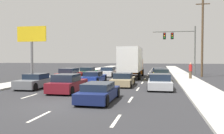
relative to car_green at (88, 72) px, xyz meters
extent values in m
plane|color=#2B2B2D|center=(4.86, 4.40, -0.57)|extent=(140.00, 140.00, 0.00)
cube|color=#B2AFA8|center=(13.16, -0.60, -0.50)|extent=(2.69, 80.00, 0.14)
cube|color=#B2AFA8|center=(-3.43, -0.60, -0.50)|extent=(2.69, 80.00, 0.14)
cube|color=silver|center=(1.46, -18.02, -0.56)|extent=(0.14, 2.00, 0.01)
cube|color=silver|center=(1.46, -13.02, -0.56)|extent=(0.14, 2.00, 0.01)
cube|color=silver|center=(1.46, -8.02, -0.56)|extent=(0.14, 2.00, 0.01)
cube|color=silver|center=(1.46, -3.02, -0.56)|extent=(0.14, 2.00, 0.01)
cube|color=silver|center=(1.46, 1.98, -0.56)|extent=(0.14, 2.00, 0.01)
cube|color=silver|center=(1.46, 6.98, -0.56)|extent=(0.14, 2.00, 0.01)
cube|color=silver|center=(1.46, 11.98, -0.56)|extent=(0.14, 2.00, 0.01)
cube|color=silver|center=(1.46, 16.98, -0.56)|extent=(0.14, 2.00, 0.01)
cube|color=silver|center=(1.46, 21.98, -0.56)|extent=(0.14, 2.00, 0.01)
cube|color=silver|center=(1.46, 26.98, -0.56)|extent=(0.14, 2.00, 0.01)
cube|color=silver|center=(4.86, -23.02, -0.56)|extent=(0.14, 2.00, 0.01)
cube|color=silver|center=(4.86, -18.02, -0.56)|extent=(0.14, 2.00, 0.01)
cube|color=silver|center=(4.86, -13.02, -0.56)|extent=(0.14, 2.00, 0.01)
cube|color=silver|center=(4.86, -8.02, -0.56)|extent=(0.14, 2.00, 0.01)
cube|color=silver|center=(4.86, -3.02, -0.56)|extent=(0.14, 2.00, 0.01)
cube|color=silver|center=(4.86, 1.98, -0.56)|extent=(0.14, 2.00, 0.01)
cube|color=silver|center=(4.86, 6.98, -0.56)|extent=(0.14, 2.00, 0.01)
cube|color=silver|center=(4.86, 11.98, -0.56)|extent=(0.14, 2.00, 0.01)
cube|color=silver|center=(4.86, 16.98, -0.56)|extent=(0.14, 2.00, 0.01)
cube|color=silver|center=(4.86, 21.98, -0.56)|extent=(0.14, 2.00, 0.01)
cube|color=silver|center=(4.86, 26.98, -0.56)|extent=(0.14, 2.00, 0.01)
cube|color=silver|center=(8.26, -23.02, -0.56)|extent=(0.14, 2.00, 0.01)
cube|color=silver|center=(8.26, -18.02, -0.56)|extent=(0.14, 2.00, 0.01)
cube|color=silver|center=(8.26, -13.02, -0.56)|extent=(0.14, 2.00, 0.01)
cube|color=silver|center=(8.26, -8.02, -0.56)|extent=(0.14, 2.00, 0.01)
cube|color=silver|center=(8.26, -3.02, -0.56)|extent=(0.14, 2.00, 0.01)
cube|color=silver|center=(8.26, 1.98, -0.56)|extent=(0.14, 2.00, 0.01)
cube|color=silver|center=(8.26, 6.98, -0.56)|extent=(0.14, 2.00, 0.01)
cube|color=silver|center=(8.26, 11.98, -0.56)|extent=(0.14, 2.00, 0.01)
cube|color=silver|center=(8.26, 16.98, -0.56)|extent=(0.14, 2.00, 0.01)
cube|color=silver|center=(8.26, 21.98, -0.56)|extent=(0.14, 2.00, 0.01)
cube|color=silver|center=(8.26, 26.98, -0.56)|extent=(0.14, 2.00, 0.01)
cube|color=#196B38|center=(0.00, 0.07, -0.13)|extent=(1.97, 4.15, 0.59)
cube|color=#192333|center=(0.00, -0.20, 0.41)|extent=(1.70, 2.05, 0.51)
cylinder|color=black|center=(-0.91, 1.55, -0.25)|extent=(0.23, 0.64, 0.64)
cylinder|color=black|center=(0.84, 1.59, -0.25)|extent=(0.23, 0.64, 0.64)
cylinder|color=black|center=(-0.85, -1.45, -0.25)|extent=(0.23, 0.64, 0.64)
cylinder|color=black|center=(0.91, -1.41, -0.25)|extent=(0.23, 0.64, 0.64)
cube|color=red|center=(-0.22, -6.38, -0.08)|extent=(1.88, 4.65, 0.69)
cube|color=#192333|center=(-0.22, -6.66, 0.53)|extent=(1.64, 2.36, 0.54)
cylinder|color=black|center=(-1.10, -4.62, -0.25)|extent=(0.23, 0.64, 0.64)
cylinder|color=black|center=(0.62, -4.61, -0.25)|extent=(0.23, 0.64, 0.64)
cylinder|color=black|center=(-1.07, -8.16, -0.25)|extent=(0.23, 0.64, 0.64)
cylinder|color=black|center=(0.65, -8.14, -0.25)|extent=(0.23, 0.64, 0.64)
cube|color=slate|center=(-0.26, -14.03, -0.10)|extent=(1.77, 4.58, 0.64)
cube|color=#192333|center=(-0.26, -14.03, 0.44)|extent=(1.53, 1.94, 0.44)
cylinder|color=black|center=(-1.08, -12.31, -0.25)|extent=(0.23, 0.64, 0.64)
cylinder|color=black|center=(0.52, -12.29, -0.25)|extent=(0.23, 0.64, 0.64)
cylinder|color=black|center=(-1.04, -15.77, -0.25)|extent=(0.23, 0.64, 0.64)
cylinder|color=black|center=(0.56, -15.75, -0.25)|extent=(0.23, 0.64, 0.64)
cube|color=white|center=(2.98, -0.33, -0.11)|extent=(1.86, 4.37, 0.64)
cube|color=#192333|center=(2.98, -0.27, 0.45)|extent=(1.63, 2.01, 0.48)
cylinder|color=black|center=(2.12, 1.31, -0.25)|extent=(0.22, 0.64, 0.64)
cylinder|color=black|center=(3.85, 1.30, -0.25)|extent=(0.22, 0.64, 0.64)
cylinder|color=black|center=(2.11, -1.96, -0.25)|extent=(0.22, 0.64, 0.64)
cylinder|color=black|center=(3.83, -1.96, -0.25)|extent=(0.22, 0.64, 0.64)
cube|color=#1E389E|center=(3.26, -8.62, -0.15)|extent=(1.79, 4.60, 0.56)
cube|color=#192333|center=(3.26, -8.85, 0.35)|extent=(1.57, 1.97, 0.44)
cylinder|color=black|center=(2.43, -6.86, -0.25)|extent=(0.22, 0.64, 0.64)
cylinder|color=black|center=(4.09, -6.87, -0.25)|extent=(0.22, 0.64, 0.64)
cylinder|color=black|center=(2.43, -10.36, -0.25)|extent=(0.22, 0.64, 0.64)
cylinder|color=black|center=(4.09, -10.37, -0.25)|extent=(0.22, 0.64, 0.64)
cube|color=maroon|center=(3.27, -15.75, -0.08)|extent=(1.82, 4.13, 0.70)
cube|color=#192333|center=(3.27, -16.06, 0.53)|extent=(1.60, 1.92, 0.53)
cylinder|color=black|center=(2.42, -14.24, -0.25)|extent=(0.22, 0.64, 0.64)
cylinder|color=black|center=(4.12, -14.24, -0.25)|extent=(0.22, 0.64, 0.64)
cylinder|color=black|center=(2.42, -17.26, -0.25)|extent=(0.22, 0.64, 0.64)
cylinder|color=black|center=(4.12, -17.26, -0.25)|extent=(0.22, 0.64, 0.64)
cube|color=white|center=(6.53, -3.36, 1.82)|extent=(2.40, 7.14, 2.87)
cube|color=red|center=(6.55, -6.90, 1.96)|extent=(2.13, 0.05, 0.36)
cube|color=orange|center=(6.51, 1.21, 0.77)|extent=(2.28, 2.01, 2.08)
cylinder|color=black|center=(5.38, 1.20, -0.09)|extent=(0.30, 0.96, 0.96)
cylinder|color=black|center=(7.65, 1.21, -0.09)|extent=(0.30, 0.96, 0.96)
cylinder|color=black|center=(5.41, -4.79, -0.09)|extent=(0.30, 0.96, 0.96)
cylinder|color=black|center=(7.67, -4.78, -0.09)|extent=(0.30, 0.96, 0.96)
cube|color=tan|center=(6.74, -11.02, -0.15)|extent=(1.78, 4.43, 0.56)
cube|color=#192333|center=(6.74, -11.13, 0.38)|extent=(1.56, 1.97, 0.50)
cylinder|color=black|center=(5.92, -9.37, -0.25)|extent=(0.22, 0.64, 0.64)
cylinder|color=black|center=(7.55, -9.35, -0.25)|extent=(0.22, 0.64, 0.64)
cylinder|color=black|center=(5.94, -12.68, -0.25)|extent=(0.22, 0.64, 0.64)
cylinder|color=black|center=(7.57, -12.67, -0.25)|extent=(0.22, 0.64, 0.64)
cube|color=#141E4C|center=(6.49, -18.91, -0.15)|extent=(1.79, 4.30, 0.56)
cube|color=#192333|center=(6.48, -19.07, 0.34)|extent=(1.56, 2.22, 0.41)
cylinder|color=black|center=(5.69, -17.31, -0.25)|extent=(0.23, 0.64, 0.64)
cylinder|color=black|center=(7.31, -17.33, -0.25)|extent=(0.23, 0.64, 0.64)
cylinder|color=black|center=(5.66, -20.49, -0.25)|extent=(0.23, 0.64, 0.64)
cylinder|color=black|center=(7.28, -20.51, -0.25)|extent=(0.23, 0.64, 0.64)
cube|color=black|center=(9.92, 1.30, -0.14)|extent=(1.85, 4.64, 0.57)
cube|color=#192333|center=(9.92, 1.22, 0.38)|extent=(1.60, 1.98, 0.48)
cylinder|color=black|center=(9.10, 3.07, -0.25)|extent=(0.23, 0.64, 0.64)
cylinder|color=black|center=(10.78, 3.05, -0.25)|extent=(0.23, 0.64, 0.64)
cylinder|color=black|center=(9.06, -0.45, -0.25)|extent=(0.23, 0.64, 0.64)
cylinder|color=black|center=(10.74, -0.47, -0.25)|extent=(0.23, 0.64, 0.64)
cube|color=yellow|center=(10.18, -5.74, -0.08)|extent=(1.78, 4.15, 0.70)
cube|color=#192333|center=(10.19, -5.92, 0.53)|extent=(1.54, 1.93, 0.51)
cylinder|color=black|center=(9.36, -4.23, -0.25)|extent=(0.23, 0.64, 0.64)
cylinder|color=black|center=(10.97, -4.21, -0.25)|extent=(0.23, 0.64, 0.64)
cylinder|color=black|center=(9.39, -7.26, -0.25)|extent=(0.23, 0.64, 0.64)
cylinder|color=black|center=(11.00, -7.25, -0.25)|extent=(0.23, 0.64, 0.64)
cube|color=#B7BABF|center=(10.02, -12.77, -0.14)|extent=(1.91, 4.14, 0.58)
cube|color=#192333|center=(10.02, -12.72, 0.42)|extent=(1.66, 1.97, 0.54)
cylinder|color=black|center=(9.14, -11.28, -0.25)|extent=(0.23, 0.64, 0.64)
cylinder|color=black|center=(10.87, -11.25, -0.25)|extent=(0.23, 0.64, 0.64)
cylinder|color=black|center=(9.18, -14.29, -0.25)|extent=(0.23, 0.64, 0.64)
cylinder|color=black|center=(10.91, -14.26, -0.25)|extent=(0.23, 0.64, 0.64)
cylinder|color=#595B56|center=(15.04, 4.02, 3.02)|extent=(0.20, 0.20, 7.18)
cylinder|color=#595B56|center=(12.00, 4.02, 5.88)|extent=(6.08, 0.14, 0.14)
cube|color=black|center=(11.79, 4.02, 5.23)|extent=(0.40, 0.56, 0.95)
sphere|color=red|center=(11.79, 3.71, 5.53)|extent=(0.20, 0.20, 0.20)
sphere|color=orange|center=(11.79, 3.71, 5.23)|extent=(0.20, 0.20, 0.20)
sphere|color=green|center=(11.79, 3.71, 4.93)|extent=(0.20, 0.20, 0.20)
cube|color=black|center=(10.68, 4.02, 5.23)|extent=(0.40, 0.56, 0.95)
sphere|color=red|center=(10.68, 3.71, 5.53)|extent=(0.20, 0.20, 0.20)
sphere|color=orange|center=(10.68, 3.71, 5.23)|extent=(0.20, 0.20, 0.20)
sphere|color=green|center=(10.68, 3.71, 4.93)|extent=(0.20, 0.20, 0.20)
cylinder|color=brown|center=(15.56, 1.06, 4.57)|extent=(0.28, 0.28, 10.28)
cube|color=brown|center=(15.56, 1.06, 9.12)|extent=(1.80, 0.12, 0.12)
cylinder|color=slate|center=(-7.51, -2.07, 1.84)|extent=(0.36, 0.36, 4.82)
cube|color=yellow|center=(-7.51, -2.07, 5.31)|extent=(4.31, 0.20, 2.12)
cylinder|color=brown|center=(13.55, -3.38, 0.00)|extent=(0.32, 0.32, 0.86)
cylinder|color=red|center=(13.55, -3.38, 0.81)|extent=(0.38, 0.38, 0.75)
sphere|color=tan|center=(13.55, -3.38, 1.30)|extent=(0.23, 0.23, 0.23)
camera|label=1|loc=(9.99, -32.52, 2.00)|focal=38.25mm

